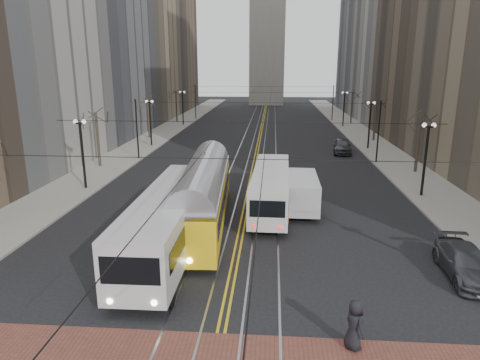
% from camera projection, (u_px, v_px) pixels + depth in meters
% --- Properties ---
extents(ground, '(260.00, 260.00, 0.00)m').
position_uv_depth(ground, '(224.00, 319.00, 17.57)').
color(ground, black).
rests_on(ground, ground).
extents(sidewalk_left, '(5.00, 140.00, 0.15)m').
position_uv_depth(sidewalk_left, '(156.00, 137.00, 62.00)').
color(sidewalk_left, gray).
rests_on(sidewalk_left, ground).
extents(sidewalk_right, '(5.00, 140.00, 0.15)m').
position_uv_depth(sidewalk_right, '(367.00, 139.00, 59.78)').
color(sidewalk_right, gray).
rests_on(sidewalk_right, ground).
extents(streetcar_rails, '(4.80, 130.00, 0.02)m').
position_uv_depth(streetcar_rails, '(259.00, 139.00, 60.91)').
color(streetcar_rails, gray).
rests_on(streetcar_rails, ground).
extents(centre_lines, '(0.42, 130.00, 0.01)m').
position_uv_depth(centre_lines, '(259.00, 139.00, 60.90)').
color(centre_lines, gold).
rests_on(centre_lines, ground).
extents(building_left_mid, '(16.00, 20.00, 34.00)m').
position_uv_depth(building_left_mid, '(78.00, 14.00, 59.35)').
color(building_left_mid, slate).
rests_on(building_left_mid, ground).
extents(building_left_far, '(16.00, 20.00, 40.00)m').
position_uv_depth(building_left_far, '(154.00, 20.00, 97.10)').
color(building_left_far, brown).
rests_on(building_left_far, ground).
extents(building_right_mid, '(16.00, 20.00, 34.00)m').
position_uv_depth(building_right_mid, '(457.00, 11.00, 55.58)').
color(building_right_mid, brown).
rests_on(building_right_mid, ground).
extents(building_right_far, '(16.00, 20.00, 40.00)m').
position_uv_depth(building_right_far, '(383.00, 19.00, 93.33)').
color(building_right_far, slate).
rests_on(building_right_far, ground).
extents(lamp_posts, '(27.60, 57.20, 5.60)m').
position_uv_depth(lamp_posts, '(255.00, 138.00, 44.53)').
color(lamp_posts, black).
rests_on(lamp_posts, ground).
extents(street_trees, '(31.68, 53.28, 5.60)m').
position_uv_depth(street_trees, '(257.00, 129.00, 50.79)').
color(street_trees, '#382D23').
rests_on(street_trees, ground).
extents(trolley_wires, '(25.96, 120.00, 6.60)m').
position_uv_depth(trolley_wires, '(257.00, 121.00, 50.14)').
color(trolley_wires, black).
rests_on(trolley_wires, ground).
extents(transit_bus, '(2.95, 13.64, 3.41)m').
position_uv_depth(transit_bus, '(170.00, 223.00, 23.47)').
color(transit_bus, silver).
rests_on(transit_bus, ground).
extents(streetcar, '(3.53, 14.48, 3.38)m').
position_uv_depth(streetcar, '(204.00, 200.00, 27.50)').
color(streetcar, yellow).
rests_on(streetcar, ground).
extents(rear_bus, '(2.78, 11.32, 2.94)m').
position_uv_depth(rear_bus, '(271.00, 190.00, 30.50)').
color(rear_bus, silver).
rests_on(rear_bus, ground).
extents(cargo_van, '(2.22, 5.66, 2.49)m').
position_uv_depth(cargo_van, '(302.00, 194.00, 30.35)').
color(cargo_van, '#BBBBBB').
rests_on(cargo_van, ground).
extents(sedan_grey, '(2.61, 5.26, 1.72)m').
position_uv_depth(sedan_grey, '(342.00, 146.00, 50.66)').
color(sedan_grey, '#414349').
rests_on(sedan_grey, ground).
extents(sedan_parked, '(2.30, 5.14, 1.46)m').
position_uv_depth(sedan_parked, '(466.00, 263.00, 20.91)').
color(sedan_parked, '#3E4045').
rests_on(sedan_parked, ground).
extents(pedestrian_a, '(0.95, 1.11, 1.93)m').
position_uv_depth(pedestrian_a, '(354.00, 325.00, 15.51)').
color(pedestrian_a, black).
rests_on(pedestrian_a, crosswalk_band).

